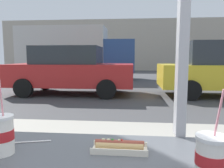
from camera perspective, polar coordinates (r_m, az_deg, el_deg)
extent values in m
plane|color=#424244|center=(9.18, 6.86, -1.47)|extent=(60.00, 60.00, 0.00)
cube|color=#9E998E|center=(2.98, 10.21, -18.61)|extent=(16.00, 2.80, 0.11)
cube|color=#35373A|center=(1.21, 17.52, -13.63)|extent=(2.28, 0.02, 0.02)
cube|color=#9E9EA3|center=(1.21, 18.15, 17.52)|extent=(0.05, 0.08, 1.28)
cube|color=#A89E8E|center=(23.14, 6.05, 10.00)|extent=(28.00, 1.20, 5.17)
cylinder|color=white|center=(1.06, -26.71, -12.07)|extent=(0.10, 0.10, 0.15)
cylinder|color=red|center=(1.06, -26.73, -11.68)|extent=(0.10, 0.10, 0.04)
cylinder|color=black|center=(1.04, -26.93, -8.25)|extent=(0.09, 0.09, 0.01)
cylinder|color=white|center=(1.04, -26.96, -7.71)|extent=(0.10, 0.10, 0.01)
cylinder|color=pink|center=(1.01, -26.76, -4.34)|extent=(0.01, 0.03, 0.20)
cylinder|color=white|center=(0.83, 24.31, -17.63)|extent=(0.10, 0.10, 0.14)
cylinder|color=red|center=(0.83, 24.33, -17.18)|extent=(0.10, 0.10, 0.04)
cylinder|color=black|center=(0.81, 24.55, -13.25)|extent=(0.09, 0.09, 0.01)
cylinder|color=white|center=(0.81, 24.59, -12.58)|extent=(0.10, 0.10, 0.01)
cylinder|color=pink|center=(0.79, 25.80, -8.25)|extent=(0.02, 0.03, 0.20)
cube|color=beige|center=(1.01, 1.96, -16.90)|extent=(0.25, 0.09, 0.01)
cube|color=beige|center=(0.96, 1.77, -17.37)|extent=(0.24, 0.01, 0.03)
cube|color=beige|center=(1.04, 2.15, -15.36)|extent=(0.24, 0.01, 0.03)
cylinder|color=tan|center=(1.00, 1.97, -15.69)|extent=(0.21, 0.04, 0.04)
cylinder|color=brown|center=(0.99, 1.97, -15.05)|extent=(0.21, 0.03, 0.03)
cube|color=#337A2D|center=(0.99, 0.13, -14.35)|extent=(0.01, 0.01, 0.01)
cube|color=beige|center=(0.99, -0.97, -14.31)|extent=(0.01, 0.01, 0.01)
cube|color=beige|center=(1.00, -2.26, -14.25)|extent=(0.01, 0.01, 0.01)
cube|color=red|center=(0.99, 2.45, -14.42)|extent=(0.01, 0.01, 0.01)
cube|color=beige|center=(0.99, 1.95, -14.41)|extent=(0.01, 0.01, 0.01)
cylinder|color=white|center=(1.17, -20.35, -13.91)|extent=(0.19, 0.05, 0.01)
cube|color=red|center=(8.15, -10.44, 2.42)|extent=(4.47, 1.86, 0.78)
cube|color=#282D33|center=(8.16, -11.34, 7.35)|extent=(2.32, 1.64, 0.63)
cylinder|color=black|center=(8.84, -0.05, 0.35)|extent=(0.64, 0.18, 0.64)
cylinder|color=black|center=(7.01, -1.48, -1.39)|extent=(0.64, 0.18, 0.64)
cylinder|color=black|center=(9.51, -16.92, 0.51)|extent=(0.64, 0.18, 0.64)
cylinder|color=black|center=(7.83, -22.05, -1.01)|extent=(0.64, 0.18, 0.64)
cube|color=#282D33|center=(8.37, 26.47, 7.21)|extent=(2.30, 1.63, 0.77)
cylinder|color=black|center=(8.98, 16.85, 0.15)|extent=(0.64, 0.18, 0.64)
cylinder|color=black|center=(7.19, 19.77, -1.58)|extent=(0.64, 0.18, 0.64)
cube|color=beige|center=(13.96, -12.48, 8.66)|extent=(5.21, 2.20, 2.69)
cube|color=navy|center=(13.32, 1.75, 7.22)|extent=(1.90, 2.10, 1.90)
cylinder|color=black|center=(14.40, 2.00, 3.42)|extent=(0.90, 0.24, 0.90)
cylinder|color=black|center=(12.31, 1.43, 2.82)|extent=(0.90, 0.24, 0.90)
cylinder|color=black|center=(15.33, -14.52, 3.41)|extent=(0.90, 0.24, 0.90)
cylinder|color=black|center=(13.29, -17.73, 2.79)|extent=(0.90, 0.24, 0.90)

